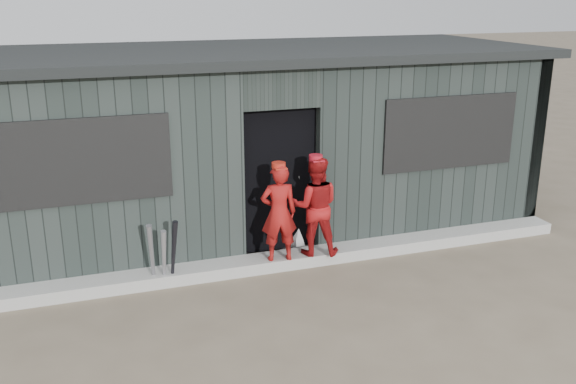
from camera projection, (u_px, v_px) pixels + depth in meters
name	position (u px, v px, depth m)	size (l,w,h in m)	color
ground	(344.00, 333.00, 6.65)	(80.00, 80.00, 0.00)	brown
curb	(287.00, 260.00, 8.27)	(8.00, 0.36, 0.15)	#9C9C97
bat_left	(164.00, 258.00, 7.55)	(0.07, 0.07, 0.76)	#95959D
bat_mid	(152.00, 256.00, 7.52)	(0.07, 0.07, 0.86)	gray
bat_right	(174.00, 253.00, 7.58)	(0.07, 0.07, 0.86)	black
player_red_left	(279.00, 213.00, 7.92)	(0.45, 0.30, 1.24)	maroon
player_red_right	(315.00, 206.00, 8.11)	(0.62, 0.49, 1.28)	maroon
player_grey_back	(294.00, 208.00, 8.63)	(0.58, 0.38, 1.19)	silver
dugout	(250.00, 140.00, 9.43)	(8.30, 3.30, 2.62)	black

